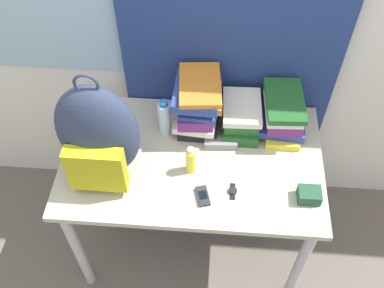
{
  "coord_description": "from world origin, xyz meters",
  "views": [
    {
      "loc": [
        0.09,
        -0.86,
        2.39
      ],
      "look_at": [
        0.0,
        0.35,
        0.87
      ],
      "focal_mm": 42.0,
      "sensor_mm": 36.0,
      "label": 1
    }
  ],
  "objects_px": {
    "backpack": "(98,136)",
    "sports_bottle": "(187,111)",
    "sunglasses_case": "(221,143)",
    "camera_pouch": "(309,195)",
    "book_stack_center": "(241,117)",
    "cell_phone": "(203,196)",
    "sunscreen_bottle": "(191,160)",
    "book_stack_right": "(283,114)",
    "water_bottle": "(165,118)",
    "book_stack_left": "(198,104)",
    "wristwatch": "(233,191)"
  },
  "relations": [
    {
      "from": "book_stack_center",
      "to": "camera_pouch",
      "type": "xyz_separation_m",
      "value": [
        0.29,
        -0.38,
        -0.04
      ]
    },
    {
      "from": "wristwatch",
      "to": "book_stack_center",
      "type": "bearing_deg",
      "value": 85.75
    },
    {
      "from": "sports_bottle",
      "to": "wristwatch",
      "type": "distance_m",
      "value": 0.43
    },
    {
      "from": "camera_pouch",
      "to": "wristwatch",
      "type": "distance_m",
      "value": 0.32
    },
    {
      "from": "book_stack_right",
      "to": "sunglasses_case",
      "type": "height_order",
      "value": "book_stack_right"
    },
    {
      "from": "book_stack_center",
      "to": "sports_bottle",
      "type": "distance_m",
      "value": 0.25
    },
    {
      "from": "book_stack_center",
      "to": "cell_phone",
      "type": "bearing_deg",
      "value": -110.57
    },
    {
      "from": "water_bottle",
      "to": "camera_pouch",
      "type": "distance_m",
      "value": 0.72
    },
    {
      "from": "book_stack_right",
      "to": "cell_phone",
      "type": "bearing_deg",
      "value": -129.71
    },
    {
      "from": "book_stack_right",
      "to": "sports_bottle",
      "type": "height_order",
      "value": "sports_bottle"
    },
    {
      "from": "book_stack_left",
      "to": "book_stack_center",
      "type": "height_order",
      "value": "book_stack_left"
    },
    {
      "from": "book_stack_left",
      "to": "sports_bottle",
      "type": "height_order",
      "value": "book_stack_left"
    },
    {
      "from": "water_bottle",
      "to": "sports_bottle",
      "type": "height_order",
      "value": "sports_bottle"
    },
    {
      "from": "book_stack_right",
      "to": "sunglasses_case",
      "type": "distance_m",
      "value": 0.31
    },
    {
      "from": "book_stack_center",
      "to": "camera_pouch",
      "type": "bearing_deg",
      "value": -52.7
    },
    {
      "from": "cell_phone",
      "to": "water_bottle",
      "type": "bearing_deg",
      "value": 119.51
    },
    {
      "from": "cell_phone",
      "to": "sunglasses_case",
      "type": "relative_size",
      "value": 0.68
    },
    {
      "from": "cell_phone",
      "to": "wristwatch",
      "type": "distance_m",
      "value": 0.13
    },
    {
      "from": "camera_pouch",
      "to": "sunglasses_case",
      "type": "bearing_deg",
      "value": 145.54
    },
    {
      "from": "backpack",
      "to": "wristwatch",
      "type": "relative_size",
      "value": 6.86
    },
    {
      "from": "backpack",
      "to": "sunglasses_case",
      "type": "distance_m",
      "value": 0.57
    },
    {
      "from": "book_stack_right",
      "to": "sunglasses_case",
      "type": "xyz_separation_m",
      "value": [
        -0.28,
        -0.12,
        -0.08
      ]
    },
    {
      "from": "book_stack_right",
      "to": "wristwatch",
      "type": "xyz_separation_m",
      "value": [
        -0.22,
        -0.37,
        -0.09
      ]
    },
    {
      "from": "sunscreen_bottle",
      "to": "camera_pouch",
      "type": "relative_size",
      "value": 1.56
    },
    {
      "from": "backpack",
      "to": "book_stack_center",
      "type": "relative_size",
      "value": 2.2
    },
    {
      "from": "book_stack_left",
      "to": "sunglasses_case",
      "type": "relative_size",
      "value": 1.85
    },
    {
      "from": "sunscreen_bottle",
      "to": "wristwatch",
      "type": "bearing_deg",
      "value": -28.52
    },
    {
      "from": "backpack",
      "to": "book_stack_left",
      "type": "relative_size",
      "value": 1.98
    },
    {
      "from": "book_stack_center",
      "to": "cell_phone",
      "type": "distance_m",
      "value": 0.44
    },
    {
      "from": "wristwatch",
      "to": "sunglasses_case",
      "type": "bearing_deg",
      "value": 103.62
    },
    {
      "from": "sunglasses_case",
      "to": "camera_pouch",
      "type": "height_order",
      "value": "camera_pouch"
    },
    {
      "from": "book_stack_left",
      "to": "book_stack_center",
      "type": "distance_m",
      "value": 0.21
    },
    {
      "from": "sunglasses_case",
      "to": "wristwatch",
      "type": "distance_m",
      "value": 0.26
    },
    {
      "from": "sports_bottle",
      "to": "sunscreen_bottle",
      "type": "relative_size",
      "value": 1.51
    },
    {
      "from": "sports_bottle",
      "to": "water_bottle",
      "type": "bearing_deg",
      "value": -158.47
    },
    {
      "from": "sunscreen_bottle",
      "to": "sunglasses_case",
      "type": "bearing_deg",
      "value": 49.06
    },
    {
      "from": "book_stack_left",
      "to": "sunscreen_bottle",
      "type": "distance_m",
      "value": 0.28
    },
    {
      "from": "wristwatch",
      "to": "backpack",
      "type": "bearing_deg",
      "value": 172.86
    },
    {
      "from": "backpack",
      "to": "sports_bottle",
      "type": "bearing_deg",
      "value": 40.32
    },
    {
      "from": "backpack",
      "to": "book_stack_left",
      "type": "height_order",
      "value": "backpack"
    },
    {
      "from": "cell_phone",
      "to": "book_stack_right",
      "type": "bearing_deg",
      "value": 50.29
    },
    {
      "from": "backpack",
      "to": "sports_bottle",
      "type": "relative_size",
      "value": 2.5
    },
    {
      "from": "book_stack_center",
      "to": "sports_bottle",
      "type": "xyz_separation_m",
      "value": [
        -0.25,
        -0.02,
        0.04
      ]
    },
    {
      "from": "book_stack_center",
      "to": "sunscreen_bottle",
      "type": "height_order",
      "value": "sunscreen_bottle"
    },
    {
      "from": "sunscreen_bottle",
      "to": "cell_phone",
      "type": "xyz_separation_m",
      "value": [
        0.06,
        -0.14,
        -0.06
      ]
    },
    {
      "from": "book_stack_left",
      "to": "book_stack_right",
      "type": "bearing_deg",
      "value": 0.05
    },
    {
      "from": "sunscreen_bottle",
      "to": "sunglasses_case",
      "type": "distance_m",
      "value": 0.2
    },
    {
      "from": "wristwatch",
      "to": "book_stack_left",
      "type": "bearing_deg",
      "value": 115.07
    },
    {
      "from": "cell_phone",
      "to": "wristwatch",
      "type": "xyz_separation_m",
      "value": [
        0.13,
        0.04,
        -0.0
      ]
    },
    {
      "from": "water_bottle",
      "to": "book_stack_center",
      "type": "bearing_deg",
      "value": 9.18
    }
  ]
}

